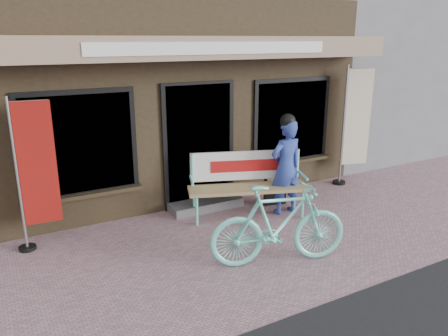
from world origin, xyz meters
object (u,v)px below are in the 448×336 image
bench (247,179)px  bicycle (279,225)px  menu_stand (275,182)px  person (286,165)px  nobori_cream (355,124)px  nobori_red (35,172)px

bench → bicycle: bicycle is taller
bicycle → menu_stand: (1.22, 1.78, -0.13)m
bicycle → bench: bearing=-0.5°
bench → bicycle: size_ratio=1.10×
bicycle → menu_stand: size_ratio=2.24×
person → nobori_cream: size_ratio=0.71×
bicycle → menu_stand: bicycle is taller
bench → menu_stand: bench is taller
bench → person: 0.70m
person → bicycle: bearing=-130.0°
menu_stand → bicycle: bearing=-110.5°
person → nobori_red: 3.88m
nobori_red → bench: bearing=-3.2°
bench → menu_stand: bearing=30.8°
nobori_red → menu_stand: size_ratio=2.64×
nobori_red → nobori_cream: nobori_cream is taller
bench → nobori_red: bearing=-166.8°
bicycle → menu_stand: 2.16m
bicycle → nobori_cream: nobori_cream is taller
bench → menu_stand: size_ratio=2.47×
person → nobori_red: size_ratio=0.79×
bicycle → person: bearing=-21.9°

